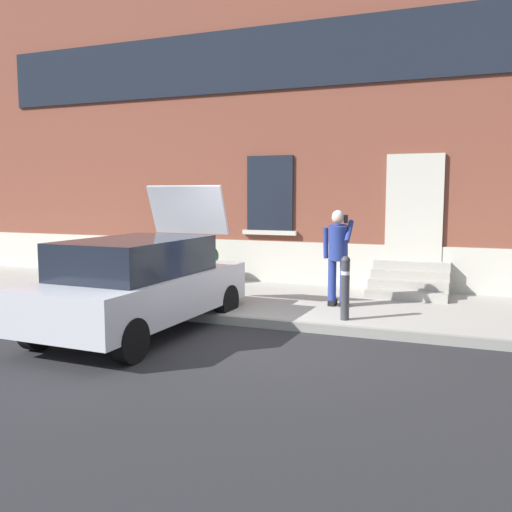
{
  "coord_description": "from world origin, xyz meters",
  "views": [
    {
      "loc": [
        3.16,
        -7.35,
        2.19
      ],
      "look_at": [
        -0.34,
        1.6,
        1.1
      ],
      "focal_mm": 38.69,
      "sensor_mm": 36.0,
      "label": 1
    }
  ],
  "objects_px": {
    "hatchback_car_silver": "(141,283)",
    "planter_terracotta": "(141,259)",
    "bollard_near_person": "(345,286)",
    "planter_charcoal": "(209,264)",
    "person_on_phone": "(338,252)"
  },
  "relations": [
    {
      "from": "planter_terracotta",
      "to": "bollard_near_person",
      "type": "bearing_deg",
      "value": -25.94
    },
    {
      "from": "hatchback_car_silver",
      "to": "person_on_phone",
      "type": "height_order",
      "value": "hatchback_car_silver"
    },
    {
      "from": "hatchback_car_silver",
      "to": "planter_terracotta",
      "type": "distance_m",
      "value": 4.98
    },
    {
      "from": "hatchback_car_silver",
      "to": "planter_charcoal",
      "type": "relative_size",
      "value": 4.79
    },
    {
      "from": "hatchback_car_silver",
      "to": "planter_charcoal",
      "type": "distance_m",
      "value": 3.96
    },
    {
      "from": "bollard_near_person",
      "to": "planter_charcoal",
      "type": "relative_size",
      "value": 1.22
    },
    {
      "from": "hatchback_car_silver",
      "to": "planter_terracotta",
      "type": "relative_size",
      "value": 4.79
    },
    {
      "from": "hatchback_car_silver",
      "to": "bollard_near_person",
      "type": "height_order",
      "value": "hatchback_car_silver"
    },
    {
      "from": "bollard_near_person",
      "to": "planter_charcoal",
      "type": "height_order",
      "value": "bollard_near_person"
    },
    {
      "from": "planter_charcoal",
      "to": "person_on_phone",
      "type": "bearing_deg",
      "value": -24.17
    },
    {
      "from": "planter_charcoal",
      "to": "bollard_near_person",
      "type": "bearing_deg",
      "value": -34.18
    },
    {
      "from": "hatchback_car_silver",
      "to": "person_on_phone",
      "type": "bearing_deg",
      "value": 43.03
    },
    {
      "from": "hatchback_car_silver",
      "to": "person_on_phone",
      "type": "distance_m",
      "value": 3.55
    },
    {
      "from": "planter_terracotta",
      "to": "planter_charcoal",
      "type": "relative_size",
      "value": 1.0
    },
    {
      "from": "bollard_near_person",
      "to": "planter_charcoal",
      "type": "xyz_separation_m",
      "value": [
        -3.66,
        2.49,
        -0.11
      ]
    }
  ]
}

